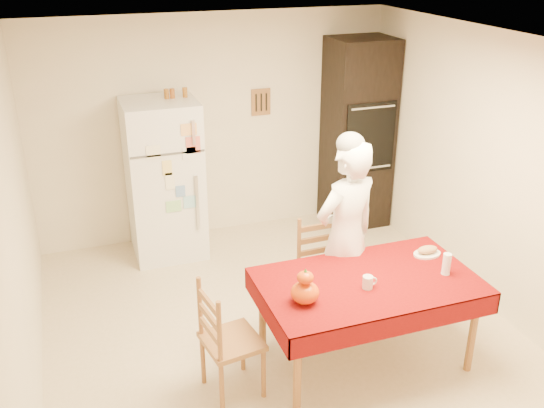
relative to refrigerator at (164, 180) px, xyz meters
name	(u,v)px	position (x,y,z in m)	size (l,w,h in m)	color
floor	(283,335)	(0.65, -1.88, -0.85)	(4.50, 4.50, 0.00)	#C6B58F
room_shell	(285,160)	(0.65, -1.88, 0.77)	(4.02, 4.52, 2.51)	beige
refrigerator	(164,180)	(0.00, 0.00, 0.00)	(0.75, 0.74, 1.70)	white
oven_cabinet	(358,134)	(2.28, 0.05, 0.25)	(0.70, 0.62, 2.20)	black
dining_table	(368,288)	(1.15, -2.42, -0.16)	(1.70, 1.00, 0.76)	brown
chair_far	(322,265)	(1.09, -1.68, -0.34)	(0.43, 0.41, 0.95)	brown
chair_left	(224,337)	(-0.02, -2.42, -0.34)	(0.46, 0.48, 0.95)	brown
seated_woman	(346,237)	(1.20, -1.89, 0.02)	(0.63, 0.42, 1.74)	white
coffee_mug	(368,282)	(1.09, -2.52, -0.04)	(0.08, 0.08, 0.10)	silver
pumpkin_lower	(305,293)	(0.57, -2.54, -0.01)	(0.21, 0.21, 0.16)	#DC3D05
pumpkin_upper	(305,278)	(0.57, -2.54, 0.12)	(0.12, 0.12, 0.09)	#E46205
wine_glass	(447,264)	(1.77, -2.53, 0.00)	(0.07, 0.07, 0.18)	white
bread_plate	(427,254)	(1.80, -2.22, -0.08)	(0.24, 0.24, 0.02)	white
bread_loaf	(427,250)	(1.80, -2.22, -0.04)	(0.18, 0.10, 0.06)	#A17A4F
spice_jar_left	(166,94)	(0.09, 0.05, 0.90)	(0.05, 0.05, 0.10)	brown
spice_jar_mid	(172,93)	(0.15, 0.05, 0.90)	(0.05, 0.05, 0.10)	#934E1A
spice_jar_right	(185,92)	(0.28, 0.05, 0.90)	(0.05, 0.05, 0.10)	#955A1B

